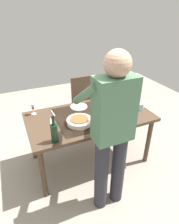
% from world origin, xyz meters
% --- Properties ---
extents(ground_plane, '(6.00, 6.00, 0.00)m').
position_xyz_m(ground_plane, '(0.00, 0.00, 0.00)').
color(ground_plane, '#9E9384').
extents(dining_table, '(1.56, 0.85, 0.73)m').
position_xyz_m(dining_table, '(0.00, 0.00, 0.65)').
color(dining_table, '#4C3828').
rests_on(dining_table, ground_plane).
extents(chair_near, '(0.40, 0.40, 0.91)m').
position_xyz_m(chair_near, '(-0.27, -0.80, 0.53)').
color(chair_near, '#352114').
rests_on(chair_near, ground_plane).
extents(person_server, '(0.42, 0.61, 1.69)m').
position_xyz_m(person_server, '(0.08, 0.68, 0.96)').
color(person_server, '#2D2D38').
rests_on(person_server, ground_plane).
extents(wine_bottle, '(0.07, 0.07, 0.30)m').
position_xyz_m(wine_bottle, '(0.54, 0.34, 0.84)').
color(wine_bottle, black).
rests_on(wine_bottle, dining_table).
extents(wine_glass_left, '(0.07, 0.07, 0.15)m').
position_xyz_m(wine_glass_left, '(0.64, -0.32, 0.83)').
color(wine_glass_left, white).
rests_on(wine_glass_left, dining_table).
extents(water_cup_near_left, '(0.06, 0.06, 0.10)m').
position_xyz_m(water_cup_near_left, '(-0.37, 0.16, 0.78)').
color(water_cup_near_left, silver).
rests_on(water_cup_near_left, dining_table).
extents(water_cup_near_right, '(0.08, 0.08, 0.09)m').
position_xyz_m(water_cup_near_right, '(-0.69, 0.13, 0.77)').
color(water_cup_near_right, silver).
rests_on(water_cup_near_right, dining_table).
extents(water_cup_far_left, '(0.07, 0.07, 0.09)m').
position_xyz_m(water_cup_far_left, '(-0.09, 0.03, 0.77)').
color(water_cup_far_left, silver).
rests_on(water_cup_far_left, dining_table).
extents(water_cup_far_right, '(0.07, 0.07, 0.10)m').
position_xyz_m(water_cup_far_right, '(-0.18, 0.14, 0.78)').
color(water_cup_far_right, silver).
rests_on(water_cup_far_right, dining_table).
extents(serving_bowl_pasta, '(0.30, 0.30, 0.07)m').
position_xyz_m(serving_bowl_pasta, '(0.18, 0.12, 0.76)').
color(serving_bowl_pasta, white).
rests_on(serving_bowl_pasta, dining_table).
extents(side_bowl_salad, '(0.18, 0.18, 0.07)m').
position_xyz_m(side_bowl_salad, '(-0.29, -0.28, 0.76)').
color(side_bowl_salad, white).
rests_on(side_bowl_salad, dining_table).
extents(side_bowl_bread, '(0.16, 0.16, 0.07)m').
position_xyz_m(side_bowl_bread, '(-0.32, -0.01, 0.76)').
color(side_bowl_bread, white).
rests_on(side_bowl_bread, dining_table).
extents(dinner_plate_near, '(0.23, 0.23, 0.01)m').
position_xyz_m(dinner_plate_near, '(0.04, -0.27, 0.74)').
color(dinner_plate_near, white).
rests_on(dinner_plate_near, dining_table).
extents(table_knife, '(0.06, 0.20, 0.00)m').
position_xyz_m(table_knife, '(0.49, -0.02, 0.73)').
color(table_knife, silver).
rests_on(table_knife, dining_table).
extents(table_fork, '(0.02, 0.18, 0.00)m').
position_xyz_m(table_fork, '(0.41, -0.25, 0.73)').
color(table_fork, silver).
rests_on(table_fork, dining_table).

